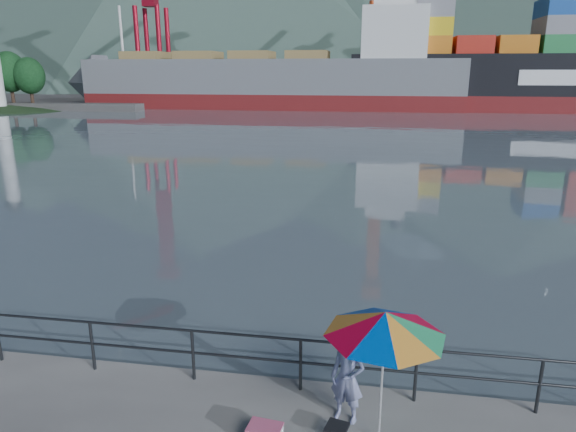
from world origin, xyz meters
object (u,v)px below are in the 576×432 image
object	(u,v)px
fisherman	(348,378)
beach_umbrella	(385,324)
bulk_carrier	(284,80)
container_ship	(561,67)

from	to	relation	value
fisherman	beach_umbrella	bearing A→B (deg)	-20.76
fisherman	bulk_carrier	xyz separation A→B (m)	(-13.54, 72.12, 3.28)
bulk_carrier	container_ship	xyz separation A→B (m)	(39.37, 0.52, 1.82)
beach_umbrella	bulk_carrier	size ratio (longest dim) A/B	0.04
bulk_carrier	container_ship	distance (m)	39.42
beach_umbrella	bulk_carrier	distance (m)	73.93
fisherman	container_ship	bearing A→B (deg)	89.28
container_ship	bulk_carrier	bearing A→B (deg)	-179.24
beach_umbrella	bulk_carrier	bearing A→B (deg)	100.97
beach_umbrella	container_ship	xyz separation A→B (m)	(25.31, 73.08, 3.87)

